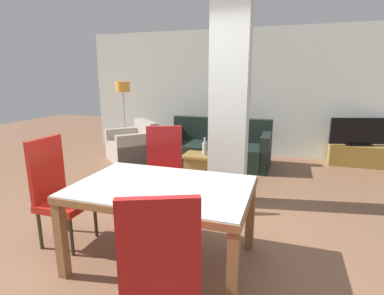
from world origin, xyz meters
name	(u,v)px	position (x,y,z in m)	size (l,w,h in m)	color
ground_plane	(164,261)	(0.00, 0.00, 0.00)	(18.00, 18.00, 0.00)	brown
back_wall	(241,93)	(0.00, 4.34, 1.35)	(7.20, 0.09, 2.70)	silver
divider_pillar	(229,104)	(0.28, 1.56, 1.35)	(0.49, 0.30, 2.70)	silver
dining_table	(163,201)	(0.00, 0.00, 0.61)	(1.57, 1.05, 0.76)	brown
dining_chair_far_left	(165,170)	(-0.39, 0.95, 0.58)	(0.60, 0.60, 1.11)	#B31C1D
dining_chair_near_right	(161,275)	(0.39, -0.92, 0.58)	(0.60, 0.60, 1.11)	#B51818
dining_chair_head_left	(58,189)	(-1.16, 0.00, 0.58)	(0.46, 0.46, 1.11)	#B21D15
sofa	(218,149)	(-0.27, 3.34, 0.30)	(2.03, 0.92, 0.89)	black
armchair	(133,147)	(-2.01, 3.08, 0.28)	(1.27, 1.26, 0.81)	#A3978C
coffee_table	(204,166)	(-0.28, 2.39, 0.22)	(0.69, 0.46, 0.42)	olive
bottle	(205,148)	(-0.28, 2.40, 0.53)	(0.08, 0.08, 0.29)	#B2B7BC
tv_stand	(357,155)	(2.35, 4.06, 0.20)	(1.04, 0.40, 0.41)	olive
tv_screen	(360,132)	(2.35, 4.06, 0.67)	(1.11, 0.38, 0.53)	black
floor_lamp	(123,94)	(-2.52, 3.64, 1.34)	(0.31, 0.31, 1.60)	#B7B7BC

